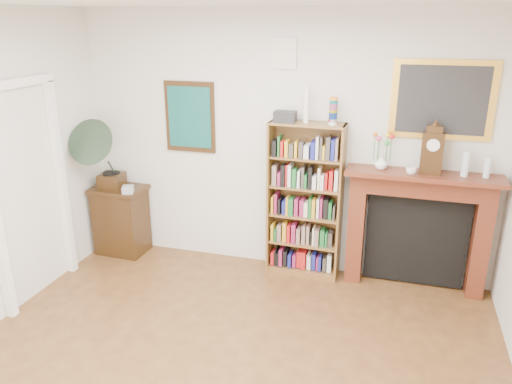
# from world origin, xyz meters

# --- Properties ---
(room) EXTENTS (4.51, 5.01, 2.81)m
(room) POSITION_xyz_m (0.00, 0.00, 1.40)
(room) COLOR #4C2E17
(room) RESTS_ON ground
(door_casing) EXTENTS (0.08, 1.02, 2.17)m
(door_casing) POSITION_xyz_m (-2.21, 1.20, 1.26)
(door_casing) COLOR white
(door_casing) RESTS_ON left_wall
(teal_poster) EXTENTS (0.58, 0.04, 0.78)m
(teal_poster) POSITION_xyz_m (-1.05, 2.48, 1.65)
(teal_poster) COLOR black
(teal_poster) RESTS_ON back_wall
(small_picture) EXTENTS (0.26, 0.04, 0.30)m
(small_picture) POSITION_xyz_m (0.00, 2.48, 2.35)
(small_picture) COLOR white
(small_picture) RESTS_ON back_wall
(gilt_painting) EXTENTS (0.95, 0.04, 0.75)m
(gilt_painting) POSITION_xyz_m (1.55, 2.48, 1.95)
(gilt_painting) COLOR gold
(gilt_painting) RESTS_ON back_wall
(bookshelf) EXTENTS (0.78, 0.30, 1.94)m
(bookshelf) POSITION_xyz_m (0.29, 2.34, 0.94)
(bookshelf) COLOR brown
(bookshelf) RESTS_ON floor
(side_cabinet) EXTENTS (0.62, 0.46, 0.82)m
(side_cabinet) POSITION_xyz_m (-1.90, 2.26, 0.41)
(side_cabinet) COLOR black
(side_cabinet) RESTS_ON floor
(fireplace) EXTENTS (1.50, 0.37, 1.26)m
(fireplace) POSITION_xyz_m (1.45, 2.39, 0.75)
(fireplace) COLOR #491B11
(fireplace) RESTS_ON floor
(gramophone) EXTENTS (0.56, 0.68, 0.84)m
(gramophone) POSITION_xyz_m (-1.99, 2.13, 1.29)
(gramophone) COLOR black
(gramophone) RESTS_ON side_cabinet
(cd_stack) EXTENTS (0.15, 0.15, 0.08)m
(cd_stack) POSITION_xyz_m (-1.69, 2.12, 0.86)
(cd_stack) COLOR silver
(cd_stack) RESTS_ON side_cabinet
(mantel_clock) EXTENTS (0.21, 0.13, 0.47)m
(mantel_clock) POSITION_xyz_m (1.51, 2.34, 1.49)
(mantel_clock) COLOR black
(mantel_clock) RESTS_ON fireplace
(flower_vase) EXTENTS (0.17, 0.17, 0.14)m
(flower_vase) POSITION_xyz_m (1.04, 2.36, 1.33)
(flower_vase) COLOR white
(flower_vase) RESTS_ON fireplace
(teacup) EXTENTS (0.10, 0.10, 0.08)m
(teacup) POSITION_xyz_m (1.33, 2.25, 1.30)
(teacup) COLOR silver
(teacup) RESTS_ON fireplace
(bottle_left) EXTENTS (0.07, 0.07, 0.24)m
(bottle_left) POSITION_xyz_m (1.82, 2.34, 1.38)
(bottle_left) COLOR silver
(bottle_left) RESTS_ON fireplace
(bottle_right) EXTENTS (0.06, 0.06, 0.20)m
(bottle_right) POSITION_xyz_m (2.01, 2.35, 1.36)
(bottle_right) COLOR silver
(bottle_right) RESTS_ON fireplace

